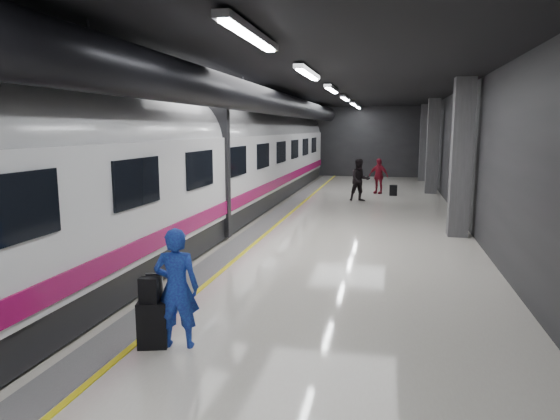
# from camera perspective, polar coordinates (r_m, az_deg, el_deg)

# --- Properties ---
(ground) EXTENTS (40.00, 40.00, 0.00)m
(ground) POSITION_cam_1_polar(r_m,az_deg,el_deg) (13.63, 1.22, -3.81)
(ground) COLOR beige
(ground) RESTS_ON ground
(platform_hall) EXTENTS (10.02, 40.02, 4.51)m
(platform_hall) POSITION_cam_1_polar(r_m,az_deg,el_deg) (14.28, 0.88, 11.08)
(platform_hall) COLOR black
(platform_hall) RESTS_ON ground
(train) EXTENTS (3.05, 38.00, 4.05)m
(train) POSITION_cam_1_polar(r_m,az_deg,el_deg) (14.30, -11.67, 5.01)
(train) COLOR black
(train) RESTS_ON ground
(traveler_main) EXTENTS (0.70, 0.53, 1.73)m
(traveler_main) POSITION_cam_1_polar(r_m,az_deg,el_deg) (7.26, -11.73, -8.72)
(traveler_main) COLOR blue
(traveler_main) RESTS_ON ground
(suitcase_main) EXTENTS (0.47, 0.37, 0.67)m
(suitcase_main) POSITION_cam_1_polar(r_m,az_deg,el_deg) (7.49, -14.36, -12.57)
(suitcase_main) COLOR black
(suitcase_main) RESTS_ON ground
(shoulder_bag) EXTENTS (0.28, 0.17, 0.36)m
(shoulder_bag) POSITION_cam_1_polar(r_m,az_deg,el_deg) (7.30, -14.73, -8.86)
(shoulder_bag) COLOR black
(shoulder_bag) RESTS_ON suitcase_main
(traveler_far_a) EXTENTS (1.07, 0.96, 1.83)m
(traveler_far_a) POSITION_cam_1_polar(r_m,az_deg,el_deg) (21.68, 9.10, 3.40)
(traveler_far_a) COLOR black
(traveler_far_a) RESTS_ON ground
(traveler_far_b) EXTENTS (1.07, 0.78, 1.69)m
(traveler_far_b) POSITION_cam_1_polar(r_m,az_deg,el_deg) (24.45, 11.18, 3.84)
(traveler_far_b) COLOR maroon
(traveler_far_b) RESTS_ON ground
(suitcase_far) EXTENTS (0.36, 0.25, 0.50)m
(suitcase_far) POSITION_cam_1_polar(r_m,az_deg,el_deg) (23.84, 12.81, 2.21)
(suitcase_far) COLOR black
(suitcase_far) RESTS_ON ground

